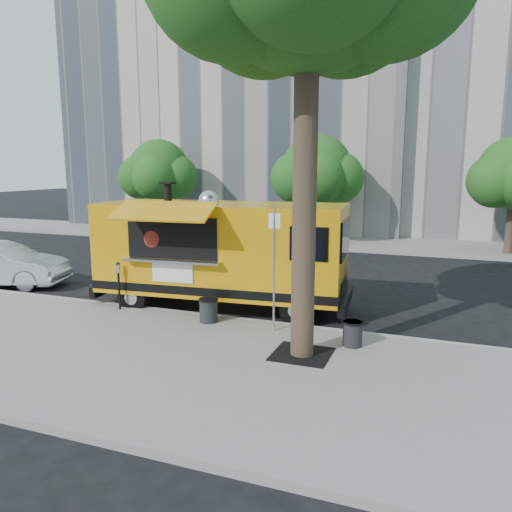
{
  "coord_description": "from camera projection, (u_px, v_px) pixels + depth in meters",
  "views": [
    {
      "loc": [
        5.22,
        -12.43,
        4.06
      ],
      "look_at": [
        0.51,
        0.0,
        1.64
      ],
      "focal_mm": 35.0,
      "sensor_mm": 36.0,
      "label": 1
    }
  ],
  "objects": [
    {
      "name": "ground",
      "position": [
        239.0,
        312.0,
        13.99
      ],
      "size": [
        120.0,
        120.0,
        0.0
      ],
      "primitive_type": "plane",
      "color": "black",
      "rests_on": "ground"
    },
    {
      "name": "sidewalk",
      "position": [
        164.0,
        361.0,
        10.29
      ],
      "size": [
        60.0,
        6.0,
        0.15
      ],
      "primitive_type": "cube",
      "color": "gray",
      "rests_on": "ground"
    },
    {
      "name": "curb",
      "position": [
        225.0,
        319.0,
        13.12
      ],
      "size": [
        60.0,
        0.14,
        0.16
      ],
      "primitive_type": "cube",
      "color": "#999993",
      "rests_on": "ground"
    },
    {
      "name": "far_sidewalk",
      "position": [
        337.0,
        242.0,
        26.39
      ],
      "size": [
        60.0,
        5.0,
        0.15
      ],
      "primitive_type": "cube",
      "color": "gray",
      "rests_on": "ground"
    },
    {
      "name": "building_left",
      "position": [
        254.0,
        50.0,
        34.87
      ],
      "size": [
        22.0,
        14.0,
        24.0
      ],
      "primitive_type": "cube",
      "color": "#B1A594",
      "rests_on": "ground"
    },
    {
      "name": "tree_well",
      "position": [
        302.0,
        354.0,
        10.48
      ],
      "size": [
        1.2,
        1.2,
        0.02
      ],
      "primitive_type": "cube",
      "color": "black",
      "rests_on": "sidewalk"
    },
    {
      "name": "far_tree_a",
      "position": [
        159.0,
        171.0,
        28.12
      ],
      "size": [
        3.42,
        3.42,
        5.36
      ],
      "color": "#33261C",
      "rests_on": "far_sidewalk"
    },
    {
      "name": "far_tree_b",
      "position": [
        317.0,
        170.0,
        25.33
      ],
      "size": [
        3.6,
        3.6,
        5.5
      ],
      "color": "#33261C",
      "rests_on": "far_sidewalk"
    },
    {
      "name": "sign_post",
      "position": [
        274.0,
        261.0,
        11.69
      ],
      "size": [
        0.28,
        0.06,
        3.0
      ],
      "color": "silver",
      "rests_on": "sidewalk"
    },
    {
      "name": "parking_meter",
      "position": [
        119.0,
        280.0,
        13.62
      ],
      "size": [
        0.11,
        0.11,
        1.33
      ],
      "color": "black",
      "rests_on": "sidewalk"
    },
    {
      "name": "food_truck",
      "position": [
        220.0,
        251.0,
        14.07
      ],
      "size": [
        7.39,
        3.81,
        3.58
      ],
      "rotation": [
        0.0,
        0.0,
        0.09
      ],
      "color": "orange",
      "rests_on": "ground"
    },
    {
      "name": "sedan",
      "position": [
        0.0,
        265.0,
        16.93
      ],
      "size": [
        4.72,
        2.7,
        1.47
      ],
      "primitive_type": "imported",
      "rotation": [
        0.0,
        0.0,
        1.84
      ],
      "color": "silver",
      "rests_on": "ground"
    },
    {
      "name": "trash_bin_left",
      "position": [
        353.0,
        333.0,
        10.93
      ],
      "size": [
        0.46,
        0.46,
        0.56
      ],
      "color": "black",
      "rests_on": "sidewalk"
    },
    {
      "name": "trash_bin_right",
      "position": [
        209.0,
        309.0,
        12.62
      ],
      "size": [
        0.5,
        0.5,
        0.6
      ],
      "color": "black",
      "rests_on": "sidewalk"
    }
  ]
}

